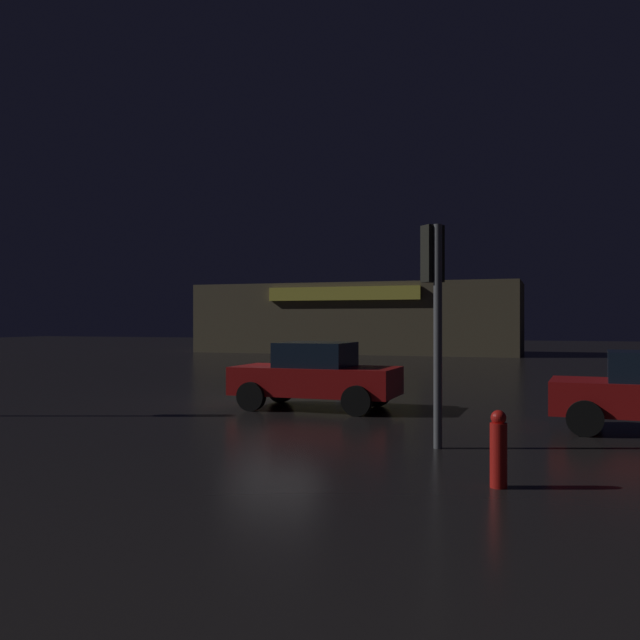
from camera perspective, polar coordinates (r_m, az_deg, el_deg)
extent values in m
plane|color=black|center=(18.49, -3.85, -6.72)|extent=(120.00, 120.00, 0.00)
cube|color=brown|center=(45.71, 3.13, 0.12)|extent=(21.34, 6.38, 4.58)
cube|color=#E5D84C|center=(42.54, 1.90, 2.25)|extent=(9.86, 0.24, 0.85)
cylinder|color=#595B60|center=(11.55, 9.86, -1.36)|extent=(0.14, 0.14, 3.76)
cube|color=black|center=(11.73, 9.43, 5.50)|extent=(0.41, 0.41, 0.97)
sphere|color=black|center=(11.90, 8.99, 6.83)|extent=(0.20, 0.20, 0.20)
sphere|color=black|center=(11.87, 8.99, 5.44)|extent=(0.20, 0.20, 0.20)
sphere|color=#19D13F|center=(11.84, 8.99, 4.04)|extent=(0.20, 0.20, 0.20)
cube|color=#A51414|center=(16.58, -0.35, -5.11)|extent=(3.98, 1.84, 0.68)
cube|color=black|center=(16.53, -0.35, -2.91)|extent=(1.71, 1.64, 0.59)
cylinder|color=black|center=(17.07, 4.83, -6.11)|extent=(0.69, 0.23, 0.69)
cylinder|color=black|center=(15.36, 3.10, -6.79)|extent=(0.69, 0.23, 0.69)
cylinder|color=black|center=(17.92, -3.31, -5.82)|extent=(0.69, 0.23, 0.69)
cylinder|color=black|center=(16.29, -5.80, -6.40)|extent=(0.69, 0.23, 0.69)
cylinder|color=black|center=(15.26, 21.45, -6.86)|extent=(0.68, 0.26, 0.67)
cylinder|color=black|center=(13.61, 21.36, -7.69)|extent=(0.68, 0.26, 0.67)
cylinder|color=red|center=(9.17, 14.76, -10.92)|extent=(0.22, 0.22, 0.83)
sphere|color=red|center=(9.09, 14.76, -7.94)|extent=(0.20, 0.20, 0.20)
cylinder|color=#595B60|center=(24.82, 1.55, -3.67)|extent=(0.14, 0.14, 1.17)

